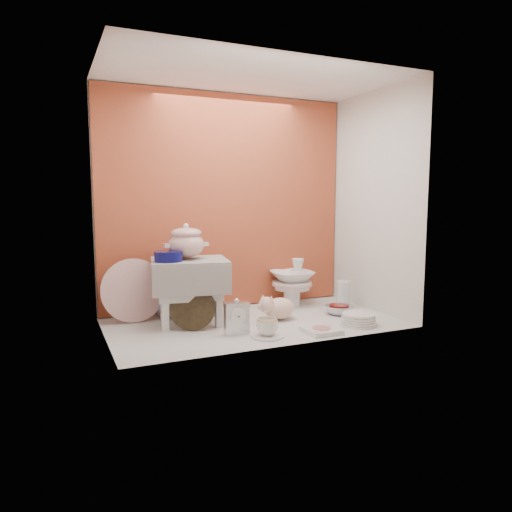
{
  "coord_description": "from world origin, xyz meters",
  "views": [
    {
      "loc": [
        -1.17,
        -2.67,
        0.78
      ],
      "look_at": [
        0.02,
        0.02,
        0.42
      ],
      "focal_mm": 33.34,
      "sensor_mm": 36.0,
      "label": 1
    }
  ],
  "objects_px": {
    "step_stool": "(190,291)",
    "plush_pig": "(279,308)",
    "soup_tureen": "(186,241)",
    "gold_rim_teacup": "(267,327)",
    "blue_white_vase": "(170,299)",
    "crystal_bowl": "(339,310)",
    "floral_platter": "(133,290)",
    "dinner_plate_stack": "(359,319)",
    "mantel_clock": "(237,317)",
    "porcelain_tower": "(292,282)"
  },
  "relations": [
    {
      "from": "step_stool",
      "to": "plush_pig",
      "type": "bearing_deg",
      "value": -4.53
    },
    {
      "from": "soup_tureen",
      "to": "gold_rim_teacup",
      "type": "height_order",
      "value": "soup_tureen"
    },
    {
      "from": "plush_pig",
      "to": "soup_tureen",
      "type": "bearing_deg",
      "value": 179.65
    },
    {
      "from": "step_stool",
      "to": "soup_tureen",
      "type": "relative_size",
      "value": 1.75
    },
    {
      "from": "blue_white_vase",
      "to": "crystal_bowl",
      "type": "bearing_deg",
      "value": -20.91
    },
    {
      "from": "floral_platter",
      "to": "blue_white_vase",
      "type": "xyz_separation_m",
      "value": [
        0.24,
        0.04,
        -0.09
      ]
    },
    {
      "from": "dinner_plate_stack",
      "to": "crystal_bowl",
      "type": "xyz_separation_m",
      "value": [
        0.04,
        0.28,
        -0.01
      ]
    },
    {
      "from": "floral_platter",
      "to": "plush_pig",
      "type": "distance_m",
      "value": 0.93
    },
    {
      "from": "floral_platter",
      "to": "gold_rim_teacup",
      "type": "height_order",
      "value": "floral_platter"
    },
    {
      "from": "dinner_plate_stack",
      "to": "crystal_bowl",
      "type": "distance_m",
      "value": 0.28
    },
    {
      "from": "plush_pig",
      "to": "crystal_bowl",
      "type": "height_order",
      "value": "plush_pig"
    },
    {
      "from": "blue_white_vase",
      "to": "plush_pig",
      "type": "distance_m",
      "value": 0.72
    },
    {
      "from": "soup_tureen",
      "to": "blue_white_vase",
      "type": "xyz_separation_m",
      "value": [
        -0.06,
        0.2,
        -0.4
      ]
    },
    {
      "from": "mantel_clock",
      "to": "crystal_bowl",
      "type": "bearing_deg",
      "value": 14.5
    },
    {
      "from": "gold_rim_teacup",
      "to": "mantel_clock",
      "type": "bearing_deg",
      "value": 137.98
    },
    {
      "from": "step_stool",
      "to": "mantel_clock",
      "type": "xyz_separation_m",
      "value": [
        0.18,
        -0.34,
        -0.1
      ]
    },
    {
      "from": "blue_white_vase",
      "to": "plush_pig",
      "type": "bearing_deg",
      "value": -30.87
    },
    {
      "from": "mantel_clock",
      "to": "gold_rim_teacup",
      "type": "distance_m",
      "value": 0.19
    },
    {
      "from": "step_stool",
      "to": "dinner_plate_stack",
      "type": "bearing_deg",
      "value": -15.32
    },
    {
      "from": "porcelain_tower",
      "to": "plush_pig",
      "type": "bearing_deg",
      "value": -128.68
    },
    {
      "from": "soup_tureen",
      "to": "crystal_bowl",
      "type": "xyz_separation_m",
      "value": [
        0.99,
        -0.2,
        -0.49
      ]
    },
    {
      "from": "step_stool",
      "to": "gold_rim_teacup",
      "type": "bearing_deg",
      "value": -45.28
    },
    {
      "from": "mantel_clock",
      "to": "crystal_bowl",
      "type": "height_order",
      "value": "mantel_clock"
    },
    {
      "from": "plush_pig",
      "to": "gold_rim_teacup",
      "type": "xyz_separation_m",
      "value": [
        -0.24,
        -0.32,
        -0.02
      ]
    },
    {
      "from": "blue_white_vase",
      "to": "porcelain_tower",
      "type": "xyz_separation_m",
      "value": [
        0.89,
        -0.03,
        0.06
      ]
    },
    {
      "from": "dinner_plate_stack",
      "to": "soup_tureen",
      "type": "bearing_deg",
      "value": 153.0
    },
    {
      "from": "plush_pig",
      "to": "step_stool",
      "type": "bearing_deg",
      "value": -178.67
    },
    {
      "from": "floral_platter",
      "to": "dinner_plate_stack",
      "type": "distance_m",
      "value": 1.42
    },
    {
      "from": "mantel_clock",
      "to": "plush_pig",
      "type": "xyz_separation_m",
      "value": [
        0.37,
        0.19,
        -0.03
      ]
    },
    {
      "from": "gold_rim_teacup",
      "to": "crystal_bowl",
      "type": "relative_size",
      "value": 0.63
    },
    {
      "from": "blue_white_vase",
      "to": "crystal_bowl",
      "type": "xyz_separation_m",
      "value": [
        1.05,
        -0.4,
        -0.09
      ]
    },
    {
      "from": "floral_platter",
      "to": "porcelain_tower",
      "type": "distance_m",
      "value": 1.14
    },
    {
      "from": "plush_pig",
      "to": "dinner_plate_stack",
      "type": "relative_size",
      "value": 1.18
    },
    {
      "from": "soup_tureen",
      "to": "dinner_plate_stack",
      "type": "bearing_deg",
      "value": -27.0
    },
    {
      "from": "floral_platter",
      "to": "soup_tureen",
      "type": "bearing_deg",
      "value": -28.1
    },
    {
      "from": "soup_tureen",
      "to": "plush_pig",
      "type": "xyz_separation_m",
      "value": [
        0.56,
        -0.17,
        -0.44
      ]
    },
    {
      "from": "gold_rim_teacup",
      "to": "soup_tureen",
      "type": "bearing_deg",
      "value": 123.59
    },
    {
      "from": "soup_tureen",
      "to": "floral_platter",
      "type": "relative_size",
      "value": 0.65
    },
    {
      "from": "floral_platter",
      "to": "blue_white_vase",
      "type": "height_order",
      "value": "floral_platter"
    },
    {
      "from": "dinner_plate_stack",
      "to": "porcelain_tower",
      "type": "height_order",
      "value": "porcelain_tower"
    },
    {
      "from": "soup_tureen",
      "to": "blue_white_vase",
      "type": "bearing_deg",
      "value": 107.13
    },
    {
      "from": "blue_white_vase",
      "to": "plush_pig",
      "type": "relative_size",
      "value": 0.89
    },
    {
      "from": "floral_platter",
      "to": "gold_rim_teacup",
      "type": "xyz_separation_m",
      "value": [
        0.63,
        -0.65,
        -0.14
      ]
    },
    {
      "from": "step_stool",
      "to": "plush_pig",
      "type": "height_order",
      "value": "step_stool"
    },
    {
      "from": "soup_tureen",
      "to": "porcelain_tower",
      "type": "bearing_deg",
      "value": 11.3
    },
    {
      "from": "mantel_clock",
      "to": "dinner_plate_stack",
      "type": "xyz_separation_m",
      "value": [
        0.76,
        -0.12,
        -0.07
      ]
    },
    {
      "from": "porcelain_tower",
      "to": "mantel_clock",
      "type": "bearing_deg",
      "value": -140.4
    },
    {
      "from": "blue_white_vase",
      "to": "mantel_clock",
      "type": "bearing_deg",
      "value": -66.15
    },
    {
      "from": "blue_white_vase",
      "to": "gold_rim_teacup",
      "type": "xyz_separation_m",
      "value": [
        0.39,
        -0.69,
        -0.05
      ]
    },
    {
      "from": "floral_platter",
      "to": "plush_pig",
      "type": "xyz_separation_m",
      "value": [
        0.86,
        -0.34,
        -0.12
      ]
    }
  ]
}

